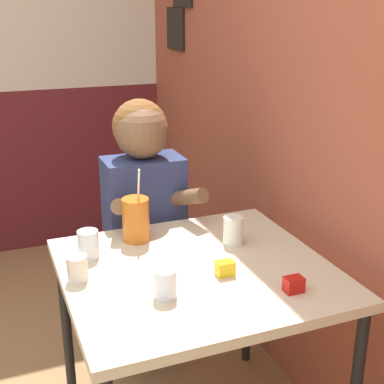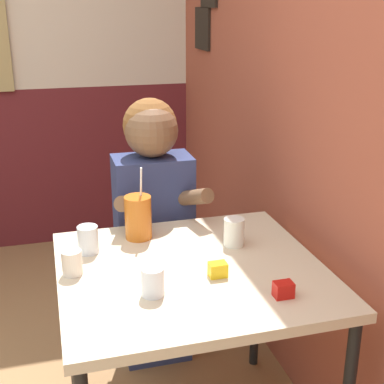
# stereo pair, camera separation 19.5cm
# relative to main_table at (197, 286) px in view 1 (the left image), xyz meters

# --- Properties ---
(brick_wall_right) EXTENTS (0.08, 4.43, 2.70)m
(brick_wall_right) POSITION_rel_main_table_xyz_m (0.56, 0.86, 0.66)
(brick_wall_right) COLOR #9E4C38
(brick_wall_right) RESTS_ON ground_plane
(main_table) EXTENTS (0.91, 0.85, 0.76)m
(main_table) POSITION_rel_main_table_xyz_m (0.00, 0.00, 0.00)
(main_table) COLOR beige
(main_table) RESTS_ON ground_plane
(person_seated) EXTENTS (0.42, 0.42, 1.25)m
(person_seated) POSITION_rel_main_table_xyz_m (-0.02, 0.58, -0.00)
(person_seated) COLOR navy
(person_seated) RESTS_ON ground_plane
(cocktail_pitcher) EXTENTS (0.10, 0.10, 0.29)m
(cocktail_pitcher) POSITION_rel_main_table_xyz_m (-0.13, 0.30, 0.16)
(cocktail_pitcher) COLOR #C6661E
(cocktail_pitcher) RESTS_ON main_table
(glass_near_pitcher) EXTENTS (0.07, 0.07, 0.09)m
(glass_near_pitcher) POSITION_rel_main_table_xyz_m (-0.17, -0.14, 0.12)
(glass_near_pitcher) COLOR silver
(glass_near_pitcher) RESTS_ON main_table
(glass_center) EXTENTS (0.08, 0.08, 0.11)m
(glass_center) POSITION_rel_main_table_xyz_m (0.20, 0.13, 0.13)
(glass_center) COLOR silver
(glass_center) RESTS_ON main_table
(glass_far_side) EXTENTS (0.07, 0.07, 0.09)m
(glass_far_side) POSITION_rel_main_table_xyz_m (-0.40, 0.06, 0.12)
(glass_far_side) COLOR silver
(glass_far_side) RESTS_ON main_table
(glass_by_brick) EXTENTS (0.08, 0.08, 0.10)m
(glass_by_brick) POSITION_rel_main_table_xyz_m (-0.33, 0.22, 0.12)
(glass_by_brick) COLOR silver
(glass_by_brick) RESTS_ON main_table
(condiment_ketchup) EXTENTS (0.06, 0.04, 0.05)m
(condiment_ketchup) POSITION_rel_main_table_xyz_m (0.22, -0.27, 0.10)
(condiment_ketchup) COLOR #B7140F
(condiment_ketchup) RESTS_ON main_table
(condiment_mustard) EXTENTS (0.06, 0.04, 0.05)m
(condiment_mustard) POSITION_rel_main_table_xyz_m (0.07, -0.09, 0.10)
(condiment_mustard) COLOR yellow
(condiment_mustard) RESTS_ON main_table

